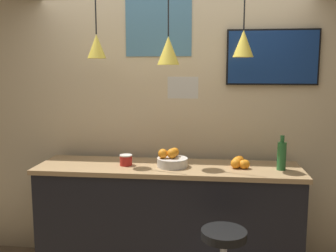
{
  "coord_description": "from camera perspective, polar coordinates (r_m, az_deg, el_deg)",
  "views": [
    {
      "loc": [
        0.36,
        -2.54,
        1.84
      ],
      "look_at": [
        0.0,
        0.61,
        1.37
      ],
      "focal_mm": 40.0,
      "sensor_mm": 36.0,
      "label": 1
    }
  ],
  "objects": [
    {
      "name": "orange_pile",
      "position": [
        3.26,
        10.74,
        -5.54
      ],
      "size": [
        0.16,
        0.2,
        0.09
      ],
      "color": "orange",
      "rests_on": "service_counter"
    },
    {
      "name": "pendant_lamp_right",
      "position": [
        3.19,
        11.42,
        12.3
      ],
      "size": [
        0.17,
        0.17,
        0.85
      ],
      "color": "black"
    },
    {
      "name": "pendant_lamp_left",
      "position": [
        3.33,
        -10.83,
        11.95
      ],
      "size": [
        0.16,
        0.16,
        0.86
      ],
      "color": "black"
    },
    {
      "name": "service_counter",
      "position": [
        3.43,
        0.0,
        -14.34
      ],
      "size": [
        2.29,
        0.58,
        1.02
      ],
      "color": "black",
      "rests_on": "ground_plane"
    },
    {
      "name": "hanging_menu_board",
      "position": [
        2.95,
        2.28,
        5.86
      ],
      "size": [
        0.24,
        0.01,
        0.17
      ],
      "color": "silver"
    },
    {
      "name": "back_wall",
      "position": [
        3.59,
        0.73,
        2.15
      ],
      "size": [
        8.0,
        0.06,
        2.9
      ],
      "color": "beige",
      "rests_on": "ground_plane"
    },
    {
      "name": "fruit_bowl",
      "position": [
        3.23,
        0.58,
        -5.18
      ],
      "size": [
        0.26,
        0.26,
        0.16
      ],
      "color": "beige",
      "rests_on": "service_counter"
    },
    {
      "name": "spread_jar",
      "position": [
        3.29,
        -6.42,
        -5.18
      ],
      "size": [
        0.11,
        0.11,
        0.09
      ],
      "color": "red",
      "rests_on": "service_counter"
    },
    {
      "name": "mounted_tv",
      "position": [
        3.54,
        15.63,
        10.05
      ],
      "size": [
        0.82,
        0.04,
        0.5
      ],
      "color": "black"
    },
    {
      "name": "juice_bottle",
      "position": [
        3.25,
        16.93,
        -4.3
      ],
      "size": [
        0.07,
        0.07,
        0.29
      ],
      "color": "#286B33",
      "rests_on": "service_counter"
    },
    {
      "name": "wall_poster",
      "position": [
        3.57,
        -1.48,
        15.29
      ],
      "size": [
        0.61,
        0.01,
        0.59
      ],
      "color": "teal"
    },
    {
      "name": "pendant_lamp_middle",
      "position": [
        3.2,
        0.05,
        11.5
      ],
      "size": [
        0.19,
        0.19,
        0.91
      ],
      "color": "black"
    }
  ]
}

